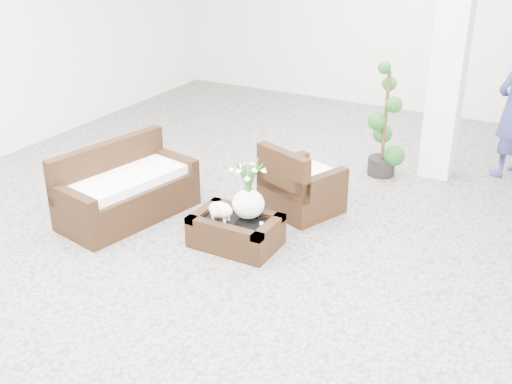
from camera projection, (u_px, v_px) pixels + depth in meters
The scene contains 9 objects.
ground at pixel (260, 240), 6.78m from camera, with size 11.00×11.00×0.00m, color gray.
column at pixel (452, 44), 7.76m from camera, with size 0.40×0.40×3.50m, color white.
coffee_table at pixel (236, 232), 6.62m from camera, with size 0.90×0.60×0.31m, color #341E0F.
sheep_figurine at pixel (221, 211), 6.49m from camera, with size 0.28×0.23×0.21m, color white.
planter_narcissus at pixel (248, 183), 6.43m from camera, with size 0.44×0.44×0.80m, color white, non-canonical shape.
tealight at pixel (261, 223), 6.44m from camera, with size 0.04×0.04×0.03m, color white.
armchair at pixel (302, 178), 7.29m from camera, with size 0.78×0.75×0.83m, color #341E0F.
loveseat at pixel (127, 183), 7.13m from camera, with size 1.59×0.76×0.85m, color #341E0F.
topiary at pixel (385, 121), 8.15m from camera, with size 0.40×0.40×1.52m, color #194616, non-canonical shape.
Camera 1 is at (2.82, -5.24, 3.30)m, focal length 43.70 mm.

